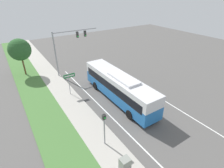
{
  "coord_description": "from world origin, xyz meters",
  "views": [
    {
      "loc": [
        -11.66,
        -11.6,
        12.14
      ],
      "look_at": [
        -1.23,
        4.33,
        1.76
      ],
      "focal_mm": 28.0,
      "sensor_mm": 36.0,
      "label": 1
    }
  ],
  "objects": [
    {
      "name": "ground_plane",
      "position": [
        0.0,
        0.0,
        0.0
      ],
      "size": [
        80.0,
        80.0,
        0.0
      ],
      "primitive_type": "plane",
      "color": "#565451"
    },
    {
      "name": "sidewalk",
      "position": [
        -6.2,
        0.0,
        0.06
      ],
      "size": [
        2.8,
        80.0,
        0.12
      ],
      "color": "#ADA89E",
      "rests_on": "ground_plane"
    },
    {
      "name": "grass_verge",
      "position": [
        -9.4,
        0.0,
        0.05
      ],
      "size": [
        3.6,
        80.0,
        0.1
      ],
      "color": "#477538",
      "rests_on": "ground_plane"
    },
    {
      "name": "lane_divider_near",
      "position": [
        -3.6,
        0.0,
        0.0
      ],
      "size": [
        0.14,
        30.0,
        0.01
      ],
      "color": "silver",
      "rests_on": "ground_plane"
    },
    {
      "name": "lane_divider_far",
      "position": [
        3.6,
        0.0,
        0.0
      ],
      "size": [
        0.14,
        30.0,
        0.01
      ],
      "color": "silver",
      "rests_on": "ground_plane"
    },
    {
      "name": "bus",
      "position": [
        -0.94,
        3.32,
        1.89
      ],
      "size": [
        2.65,
        12.12,
        3.44
      ],
      "color": "#236BB7",
      "rests_on": "ground_plane"
    },
    {
      "name": "signal_gantry",
      "position": [
        -2.94,
        13.84,
        4.96
      ],
      "size": [
        7.1,
        0.41,
        6.91
      ],
      "color": "#939399",
      "rests_on": "ground_plane"
    },
    {
      "name": "pedestrian_signal",
      "position": [
        -6.13,
        -1.99,
        2.23
      ],
      "size": [
        0.28,
        0.34,
        3.31
      ],
      "color": "#939399",
      "rests_on": "ground_plane"
    },
    {
      "name": "street_sign",
      "position": [
        -5.48,
        7.63,
        2.14
      ],
      "size": [
        1.47,
        0.08,
        2.97
      ],
      "color": "#939399",
      "rests_on": "ground_plane"
    },
    {
      "name": "utility_cabinet",
      "position": [
        -6.24,
        -5.06,
        0.74
      ],
      "size": [
        0.74,
        0.63,
        1.24
      ],
      "color": "gray",
      "rests_on": "sidewalk"
    },
    {
      "name": "roadside_tree",
      "position": [
        -9.32,
        17.27,
        4.14
      ],
      "size": [
        3.28,
        3.28,
        5.69
      ],
      "color": "brown",
      "rests_on": "grass_verge"
    }
  ]
}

